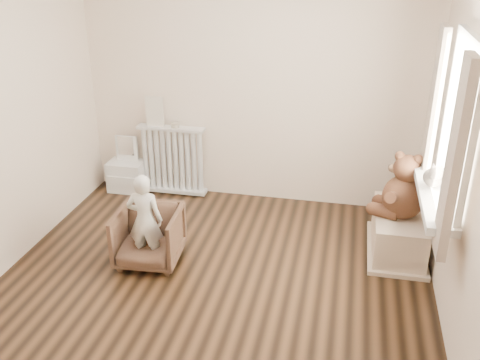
% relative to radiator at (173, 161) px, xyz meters
% --- Properties ---
extents(floor, '(3.60, 3.60, 0.01)m').
position_rel_radiator_xyz_m(floor, '(0.88, -1.68, -0.39)').
color(floor, black).
rests_on(floor, ground).
extents(back_wall, '(3.60, 0.02, 2.60)m').
position_rel_radiator_xyz_m(back_wall, '(0.88, 0.12, 0.91)').
color(back_wall, white).
rests_on(back_wall, ground).
extents(front_wall, '(3.60, 0.02, 2.60)m').
position_rel_radiator_xyz_m(front_wall, '(0.88, -3.48, 0.91)').
color(front_wall, white).
rests_on(front_wall, ground).
extents(right_wall, '(0.02, 3.60, 2.60)m').
position_rel_radiator_xyz_m(right_wall, '(2.68, -1.68, 0.91)').
color(right_wall, white).
rests_on(right_wall, ground).
extents(window, '(0.03, 0.90, 1.10)m').
position_rel_radiator_xyz_m(window, '(2.64, -1.38, 1.06)').
color(window, white).
rests_on(window, right_wall).
extents(window_sill, '(0.22, 1.10, 0.06)m').
position_rel_radiator_xyz_m(window_sill, '(2.55, -1.38, 0.48)').
color(window_sill, silver).
rests_on(window_sill, right_wall).
extents(curtain_left, '(0.06, 0.26, 1.30)m').
position_rel_radiator_xyz_m(curtain_left, '(2.53, -1.95, 1.00)').
color(curtain_left, '#B5A491').
rests_on(curtain_left, right_wall).
extents(curtain_right, '(0.06, 0.26, 1.30)m').
position_rel_radiator_xyz_m(curtain_right, '(2.53, -0.81, 1.00)').
color(curtain_right, '#B5A491').
rests_on(curtain_right, right_wall).
extents(radiator, '(0.74, 0.14, 0.78)m').
position_rel_radiator_xyz_m(radiator, '(0.00, 0.00, 0.00)').
color(radiator, silver).
rests_on(radiator, floor).
extents(paper_doll, '(0.20, 0.02, 0.33)m').
position_rel_radiator_xyz_m(paper_doll, '(-0.17, 0.00, 0.56)').
color(paper_doll, beige).
rests_on(paper_doll, radiator).
extents(tin_a, '(0.09, 0.09, 0.05)m').
position_rel_radiator_xyz_m(tin_a, '(0.05, 0.00, 0.42)').
color(tin_a, '#A59E8C').
rests_on(tin_a, radiator).
extents(toy_vanity, '(0.40, 0.29, 0.63)m').
position_rel_radiator_xyz_m(toy_vanity, '(-0.54, -0.03, -0.11)').
color(toy_vanity, silver).
rests_on(toy_vanity, floor).
extents(armchair, '(0.57, 0.59, 0.50)m').
position_rel_radiator_xyz_m(armchair, '(0.25, -1.39, -0.14)').
color(armchair, '#533726').
rests_on(armchair, floor).
extents(child, '(0.32, 0.22, 0.84)m').
position_rel_radiator_xyz_m(child, '(0.25, -1.44, 0.05)').
color(child, silver).
rests_on(child, armchair).
extents(toy_bench, '(0.45, 0.84, 0.40)m').
position_rel_radiator_xyz_m(toy_bench, '(2.40, -0.75, -0.19)').
color(toy_bench, beige).
rests_on(toy_bench, floor).
extents(teddy_bear, '(0.57, 0.50, 0.59)m').
position_rel_radiator_xyz_m(teddy_bear, '(2.39, -0.81, 0.28)').
color(teddy_bear, '#3A2013').
rests_on(teddy_bear, toy_bench).
extents(plush_cat, '(0.23, 0.29, 0.21)m').
position_rel_radiator_xyz_m(plush_cat, '(2.54, -1.26, 0.61)').
color(plush_cat, slate).
rests_on(plush_cat, window_sill).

